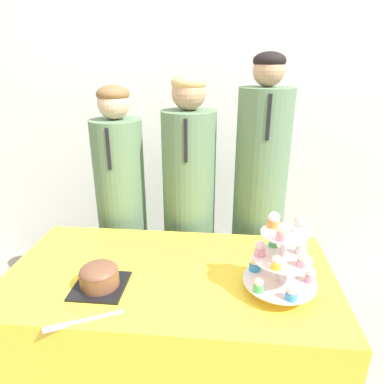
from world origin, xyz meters
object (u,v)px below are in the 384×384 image
(student_0, at_px, (123,218))
(student_2, at_px, (258,212))
(round_cake, at_px, (99,276))
(cake_knife, at_px, (71,323))
(student_1, at_px, (189,217))
(cupcake_stand, at_px, (281,258))

(student_0, distance_m, student_2, 0.81)
(round_cake, relative_size, student_0, 0.14)
(cake_knife, relative_size, student_2, 0.16)
(student_0, xyz_separation_m, student_1, (0.41, 0.00, 0.03))
(round_cake, bearing_deg, cake_knife, -98.03)
(student_2, bearing_deg, cake_knife, -127.83)
(student_0, xyz_separation_m, student_2, (0.81, 0.00, 0.08))
(cake_knife, distance_m, student_2, 1.17)
(round_cake, distance_m, student_1, 0.77)
(cake_knife, bearing_deg, student_1, 45.73)
(round_cake, distance_m, student_2, 0.99)
(student_2, bearing_deg, cupcake_stand, -87.91)
(student_0, relative_size, student_1, 0.96)
(student_1, bearing_deg, cupcake_stand, -57.76)
(cupcake_stand, bearing_deg, round_cake, -176.90)
(cupcake_stand, distance_m, student_0, 1.09)
(student_1, height_order, student_2, student_2)
(round_cake, height_order, student_0, student_0)
(student_0, distance_m, student_1, 0.41)
(student_1, distance_m, student_2, 0.40)
(student_2, bearing_deg, student_0, -180.00)
(student_1, relative_size, student_2, 0.94)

